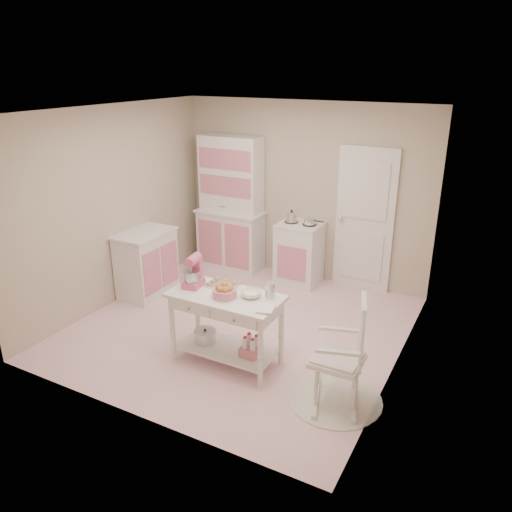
{
  "coord_description": "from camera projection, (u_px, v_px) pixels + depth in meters",
  "views": [
    {
      "loc": [
        2.75,
        -4.73,
        3.06
      ],
      "look_at": [
        0.34,
        -0.21,
        1.08
      ],
      "focal_mm": 35.0,
      "sensor_mm": 36.0,
      "label": 1
    }
  ],
  "objects": [
    {
      "name": "stove",
      "position": [
        299.0,
        253.0,
        7.32
      ],
      "size": [
        0.62,
        0.57,
        0.92
      ],
      "primitive_type": "cube",
      "color": "white",
      "rests_on": "ground"
    },
    {
      "name": "hutch",
      "position": [
        230.0,
        204.0,
        7.68
      ],
      "size": [
        1.06,
        0.5,
        2.08
      ],
      "primitive_type": "cube",
      "color": "white",
      "rests_on": "ground"
    },
    {
      "name": "bread_basket",
      "position": [
        225.0,
        293.0,
        5.16
      ],
      "size": [
        0.25,
        0.25,
        0.09
      ],
      "primitive_type": "cylinder",
      "color": "#D1788C",
      "rests_on": "work_table"
    },
    {
      "name": "cookie_tray",
      "position": [
        222.0,
        285.0,
        5.43
      ],
      "size": [
        0.34,
        0.24,
        0.02
      ],
      "primitive_type": "cube",
      "color": "silver",
      "rests_on": "work_table"
    },
    {
      "name": "door",
      "position": [
        365.0,
        220.0,
        6.96
      ],
      "size": [
        0.82,
        0.05,
        2.04
      ],
      "primitive_type": "cube",
      "color": "white",
      "rests_on": "ground"
    },
    {
      "name": "lace_rug",
      "position": [
        335.0,
        399.0,
        4.86
      ],
      "size": [
        0.92,
        0.92,
        0.01
      ],
      "primitive_type": "cylinder",
      "color": "white",
      "rests_on": "ground"
    },
    {
      "name": "mixing_bowl",
      "position": [
        251.0,
        294.0,
        5.16
      ],
      "size": [
        0.22,
        0.22,
        0.07
      ],
      "primitive_type": "imported",
      "color": "white",
      "rests_on": "work_table"
    },
    {
      "name": "rocking_chair",
      "position": [
        338.0,
        351.0,
        4.67
      ],
      "size": [
        0.68,
        0.83,
        1.1
      ],
      "primitive_type": "cube",
      "rotation": [
        0.0,
        0.0,
        0.31
      ],
      "color": "white",
      "rests_on": "ground"
    },
    {
      "name": "work_table",
      "position": [
        226.0,
        328.0,
        5.37
      ],
      "size": [
        1.2,
        0.6,
        0.8
      ],
      "primitive_type": "cube",
      "color": "white",
      "rests_on": "ground"
    },
    {
      "name": "stand_mixer",
      "position": [
        193.0,
        272.0,
        5.36
      ],
      "size": [
        0.24,
        0.31,
        0.34
      ],
      "primitive_type": "cube",
      "rotation": [
        0.0,
        0.0,
        0.15
      ],
      "color": "#D25881",
      "rests_on": "work_table"
    },
    {
      "name": "metal_pitcher",
      "position": [
        270.0,
        290.0,
        5.13
      ],
      "size": [
        0.1,
        0.1,
        0.17
      ],
      "primitive_type": "cylinder",
      "color": "silver",
      "rests_on": "work_table"
    },
    {
      "name": "base_cabinet",
      "position": [
        147.0,
        263.0,
        6.95
      ],
      "size": [
        0.54,
        0.84,
        0.92
      ],
      "primitive_type": "cube",
      "color": "white",
      "rests_on": "ground"
    },
    {
      "name": "room_shell",
      "position": [
        238.0,
        198.0,
        5.61
      ],
      "size": [
        3.84,
        3.84,
        2.62
      ],
      "color": "pink",
      "rests_on": "ground"
    },
    {
      "name": "recipe_book",
      "position": [
        258.0,
        308.0,
        4.92
      ],
      "size": [
        0.2,
        0.24,
        0.02
      ],
      "primitive_type": "imported",
      "rotation": [
        0.0,
        0.0,
        0.22
      ],
      "color": "white",
      "rests_on": "work_table"
    }
  ]
}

